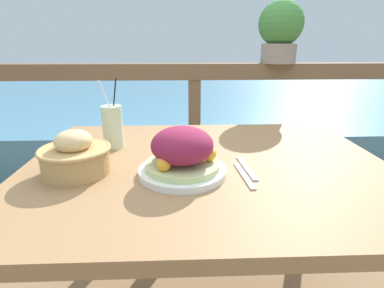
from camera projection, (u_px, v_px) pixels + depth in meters
name	position (u px, v px, depth m)	size (l,w,h in m)	color
patio_table	(206.00, 187.00, 1.01)	(1.17, 0.91, 0.75)	#997047
railing_fence	(194.00, 106.00, 1.78)	(2.80, 0.08, 1.00)	brown
sea_backdrop	(186.00, 108.00, 4.33)	(12.00, 4.00, 0.38)	teal
salad_plate	(182.00, 155.00, 0.87)	(0.26, 0.26, 0.14)	white
drink_glass	(113.00, 127.00, 1.09)	(0.07, 0.07, 0.25)	beige
bread_basket	(75.00, 156.00, 0.88)	(0.21, 0.21, 0.13)	tan
potted_plant	(280.00, 30.00, 1.66)	(0.25, 0.25, 0.34)	gray
fork	(244.00, 175.00, 0.88)	(0.03, 0.18, 0.00)	silver
knife	(246.00, 168.00, 0.93)	(0.03, 0.18, 0.00)	silver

